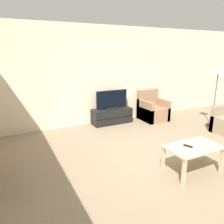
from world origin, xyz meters
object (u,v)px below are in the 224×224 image
at_px(tv_stand, 112,116).
at_px(remote, 188,146).
at_px(coffee_table, 193,150).
at_px(floor_lamp, 218,75).
at_px(tv, 112,100).
at_px(armchair, 152,110).

distance_m(tv_stand, remote, 2.98).
relative_size(coffee_table, floor_lamp, 0.56).
distance_m(tv, remote, 2.97).
bearing_deg(tv, armchair, -10.04).
distance_m(tv_stand, coffee_table, 3.01).
relative_size(tv_stand, remote, 7.39).
distance_m(armchair, coffee_table, 3.04).
bearing_deg(armchair, remote, -116.11).
bearing_deg(remote, floor_lamp, 11.32).
bearing_deg(remote, coffee_table, -37.94).
bearing_deg(floor_lamp, remote, -148.50).
xyz_separation_m(armchair, remote, (-1.34, -2.74, 0.20)).
distance_m(tv_stand, tv, 0.46).
bearing_deg(remote, tv_stand, 68.24).
distance_m(armchair, floor_lamp, 2.02).
xyz_separation_m(tv, floor_lamp, (2.45, -1.42, 0.72)).
height_order(tv_stand, armchair, armchair).
bearing_deg(armchair, floor_lamp, -45.11).
bearing_deg(coffee_table, tv, 90.29).
relative_size(tv, armchair, 1.07).
bearing_deg(tv, tv_stand, 90.00).
bearing_deg(remote, armchair, 43.71).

